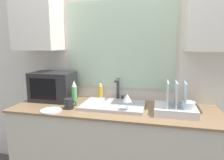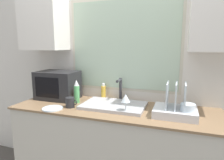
{
  "view_description": "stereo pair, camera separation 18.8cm",
  "coord_description": "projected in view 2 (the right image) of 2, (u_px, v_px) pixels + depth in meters",
  "views": [
    {
      "loc": [
        0.41,
        -1.52,
        1.51
      ],
      "look_at": [
        -0.01,
        0.29,
        1.18
      ],
      "focal_mm": 32.0,
      "sensor_mm": 36.0,
      "label": 1
    },
    {
      "loc": [
        0.59,
        -1.47,
        1.51
      ],
      "look_at": [
        -0.01,
        0.29,
        1.18
      ],
      "focal_mm": 32.0,
      "sensor_mm": 36.0,
      "label": 2
    }
  ],
  "objects": [
    {
      "name": "dish_rack",
      "position": [
        176.0,
        109.0,
        1.72
      ],
      "size": [
        0.36,
        0.3,
        0.29
      ],
      "color": "silver",
      "rests_on": "countertop"
    },
    {
      "name": "small_plate",
      "position": [
        52.0,
        108.0,
        1.91
      ],
      "size": [
        0.2,
        0.2,
        0.01
      ],
      "color": "silver",
      "rests_on": "countertop"
    },
    {
      "name": "countertop",
      "position": [
        114.0,
        150.0,
        2.04
      ],
      "size": [
        2.0,
        0.67,
        0.9
      ],
      "color": "beige",
      "rests_on": "ground_plane"
    },
    {
      "name": "microwave",
      "position": [
        58.0,
        85.0,
        2.26
      ],
      "size": [
        0.45,
        0.31,
        0.31
      ],
      "color": "#232326",
      "rests_on": "countertop"
    },
    {
      "name": "wall_back",
      "position": [
        123.0,
        55.0,
        2.16
      ],
      "size": [
        6.0,
        0.38,
        2.6
      ],
      "color": "silver",
      "rests_on": "ground_plane"
    },
    {
      "name": "sink_basin",
      "position": [
        114.0,
        105.0,
        1.98
      ],
      "size": [
        0.61,
        0.4,
        0.03
      ],
      "color": "#B2B2B7",
      "rests_on": "countertop"
    },
    {
      "name": "soap_bottle",
      "position": [
        103.0,
        92.0,
        2.24
      ],
      "size": [
        0.05,
        0.05,
        0.18
      ],
      "color": "gold",
      "rests_on": "countertop"
    },
    {
      "name": "wine_glass",
      "position": [
        126.0,
        99.0,
        1.76
      ],
      "size": [
        0.08,
        0.08,
        0.18
      ],
      "color": "silver",
      "rests_on": "countertop"
    },
    {
      "name": "faucet",
      "position": [
        121.0,
        88.0,
        2.16
      ],
      "size": [
        0.08,
        0.14,
        0.25
      ],
      "color": "#333338",
      "rests_on": "countertop"
    },
    {
      "name": "mug_near_sink",
      "position": [
        70.0,
        102.0,
        1.96
      ],
      "size": [
        0.12,
        0.09,
        0.1
      ],
      "color": "#262628",
      "rests_on": "countertop"
    },
    {
      "name": "spray_bottle",
      "position": [
        77.0,
        92.0,
        2.11
      ],
      "size": [
        0.06,
        0.06,
        0.25
      ],
      "color": "#59B266",
      "rests_on": "countertop"
    }
  ]
}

